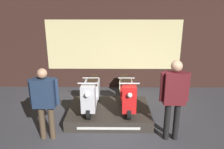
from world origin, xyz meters
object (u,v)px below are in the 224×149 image
person_left_browsing (44,98)px  person_right_browsing (174,94)px  scooter_backrow_1 (125,89)px  scooter_display_left (91,95)px  scooter_backrow_0 (93,88)px  scooter_display_right (128,95)px

person_left_browsing → person_right_browsing: (2.74, 0.00, 0.11)m
person_left_browsing → person_right_browsing: person_right_browsing is taller
scooter_backrow_1 → person_right_browsing: person_right_browsing is taller
scooter_display_left → scooter_backrow_0: (-0.06, 1.17, -0.27)m
person_right_browsing → scooter_backrow_1: bearing=113.2°
scooter_backrow_1 → person_left_browsing: person_left_browsing is taller
scooter_display_left → person_right_browsing: (1.86, -0.96, 0.45)m
scooter_backrow_1 → person_left_browsing: (-1.83, -2.13, 0.61)m
scooter_display_left → person_right_browsing: 2.14m
scooter_display_right → scooter_backrow_0: size_ratio=1.00×
person_right_browsing → scooter_display_right: bearing=133.5°
person_right_browsing → scooter_backrow_0: bearing=132.0°
scooter_display_right → person_left_browsing: size_ratio=0.95×
scooter_display_left → scooter_display_right: size_ratio=1.00×
scooter_display_right → scooter_backrow_1: bearing=90.1°
scooter_backrow_0 → person_left_browsing: person_left_browsing is taller
scooter_backrow_0 → person_left_browsing: bearing=-111.0°
scooter_display_right → person_left_browsing: bearing=-152.3°
scooter_display_left → person_left_browsing: size_ratio=0.95×
scooter_display_left → person_right_browsing: bearing=-27.3°
person_left_browsing → scooter_backrow_1: bearing=49.4°
scooter_display_left → scooter_backrow_1: 1.53m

